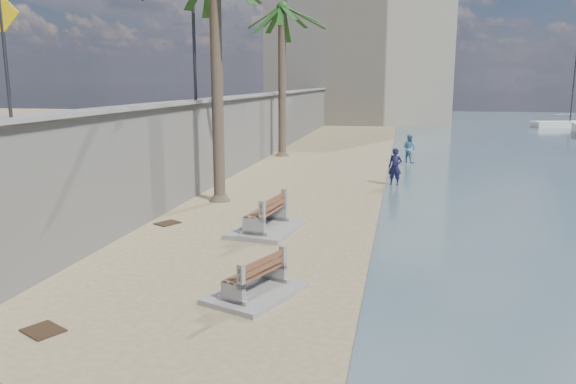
{
  "coord_description": "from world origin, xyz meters",
  "views": [
    {
      "loc": [
        2.67,
        -8.39,
        4.33
      ],
      "look_at": [
        -0.5,
        7.0,
        1.2
      ],
      "focal_mm": 35.0,
      "sensor_mm": 36.0,
      "label": 1
    }
  ],
  "objects": [
    {
      "name": "palm_back",
      "position": [
        -4.22,
        23.39,
        8.18
      ],
      "size": [
        5.0,
        5.0,
        9.22
      ],
      "color": "brown",
      "rests_on": "ground_plane"
    },
    {
      "name": "bench_far",
      "position": [
        -1.15,
        6.98,
        0.44
      ],
      "size": [
        1.99,
        2.64,
        1.02
      ],
      "color": "gray",
      "rests_on": "ground_plane"
    },
    {
      "name": "debris_b",
      "position": [
        -3.41,
        -0.26,
        0.01
      ],
      "size": [
        0.86,
        0.8,
        0.03
      ],
      "primitive_type": "cube",
      "rotation": [
        0.0,
        0.0,
        2.66
      ],
      "color": "#382616",
      "rests_on": "ground_plane"
    },
    {
      "name": "end_building",
      "position": [
        -2.0,
        52.0,
        7.0
      ],
      "size": [
        18.0,
        12.0,
        14.0
      ],
      "primitive_type": "cube",
      "color": "#B7AA93",
      "rests_on": "ground_plane"
    },
    {
      "name": "person_a",
      "position": [
        2.38,
        15.21,
        0.9
      ],
      "size": [
        0.75,
        0.6,
        1.8
      ],
      "primitive_type": "imported",
      "rotation": [
        0.0,
        0.0,
        -0.27
      ],
      "color": "#18163D",
      "rests_on": "ground_plane"
    },
    {
      "name": "sailboat_west",
      "position": [
        17.79,
        48.2,
        0.32
      ],
      "size": [
        7.17,
        3.73,
        9.33
      ],
      "color": "silver",
      "rests_on": "bay_water"
    },
    {
      "name": "wall_cap",
      "position": [
        -5.2,
        20.0,
        3.55
      ],
      "size": [
        0.8,
        70.0,
        0.12
      ],
      "primitive_type": "cube",
      "color": "gray",
      "rests_on": "seawall"
    },
    {
      "name": "debris_c",
      "position": [
        -4.35,
        7.27,
        0.01
      ],
      "size": [
        0.82,
        0.88,
        0.03
      ],
      "primitive_type": "cube",
      "rotation": [
        0.0,
        0.0,
        1.07
      ],
      "color": "#382616",
      "rests_on": "ground_plane"
    },
    {
      "name": "pedestrian_sign",
      "position": [
        -5.0,
        1.5,
        5.15
      ],
      "size": [
        0.78,
        0.07,
        2.4
      ],
      "color": "#2D2D33",
      "rests_on": "wall_cap"
    },
    {
      "name": "person_b",
      "position": [
        3.0,
        22.1,
        0.85
      ],
      "size": [
        1.03,
        1.0,
        1.7
      ],
      "primitive_type": "imported",
      "rotation": [
        0.0,
        0.0,
        2.49
      ],
      "color": "#538EAD",
      "rests_on": "ground_plane"
    },
    {
      "name": "streetlight",
      "position": [
        -5.1,
        12.0,
        6.64
      ],
      "size": [
        0.28,
        0.28,
        5.12
      ],
      "color": "#2D2D33",
      "rests_on": "wall_cap"
    },
    {
      "name": "seawall",
      "position": [
        -5.2,
        20.0,
        1.75
      ],
      "size": [
        0.45,
        70.0,
        3.5
      ],
      "primitive_type": "cube",
      "color": "gray",
      "rests_on": "ground_plane"
    },
    {
      "name": "bench_near",
      "position": [
        -0.17,
        2.09,
        0.36
      ],
      "size": [
        1.98,
        2.34,
        0.83
      ],
      "color": "gray",
      "rests_on": "ground_plane"
    },
    {
      "name": "ground_plane",
      "position": [
        0.0,
        0.0,
        0.0
      ],
      "size": [
        140.0,
        140.0,
        0.0
      ],
      "primitive_type": "plane",
      "color": "tan"
    }
  ]
}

